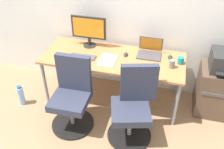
# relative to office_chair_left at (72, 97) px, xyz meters

# --- Properties ---
(ground_plane) EXTENTS (5.28, 5.28, 0.00)m
(ground_plane) POSITION_rel_office_chair_left_xyz_m (0.37, 0.58, -0.42)
(ground_plane) COLOR #9E7A56
(back_wall) EXTENTS (4.40, 0.04, 2.60)m
(back_wall) POSITION_rel_office_chair_left_xyz_m (0.37, 1.02, 0.88)
(back_wall) COLOR white
(back_wall) RESTS_ON ground
(desk) EXTENTS (1.86, 0.72, 0.70)m
(desk) POSITION_rel_office_chair_left_xyz_m (0.37, 0.58, 0.22)
(desk) COLOR #B77542
(desk) RESTS_ON ground
(office_chair_left) EXTENTS (0.54, 0.54, 0.94)m
(office_chair_left) POSITION_rel_office_chair_left_xyz_m (0.00, 0.00, 0.00)
(office_chair_left) COLOR black
(office_chair_left) RESTS_ON ground
(office_chair_right) EXTENTS (0.54, 0.54, 0.94)m
(office_chair_right) POSITION_rel_office_chair_left_xyz_m (0.76, -0.00, 0.00)
(office_chair_right) COLOR black
(office_chair_right) RESTS_ON ground
(side_cabinet) EXTENTS (0.53, 0.47, 0.67)m
(side_cabinet) POSITION_rel_office_chair_left_xyz_m (1.77, 0.68, -0.09)
(side_cabinet) COLOR brown
(side_cabinet) RESTS_ON ground
(water_bottle_on_floor) EXTENTS (0.09, 0.09, 0.31)m
(water_bottle_on_floor) POSITION_rel_office_chair_left_xyz_m (-0.85, 0.14, -0.28)
(water_bottle_on_floor) COLOR #8CBFF2
(water_bottle_on_floor) RESTS_ON ground
(desktop_monitor) EXTENTS (0.48, 0.18, 0.43)m
(desktop_monitor) POSITION_rel_office_chair_left_xyz_m (-0.02, 0.80, 0.53)
(desktop_monitor) COLOR #262626
(desktop_monitor) RESTS_ON desk
(open_laptop) EXTENTS (0.31, 0.27, 0.22)m
(open_laptop) POSITION_rel_office_chair_left_xyz_m (0.82, 0.77, 0.33)
(open_laptop) COLOR #4C4C51
(open_laptop) RESTS_ON desk
(keyboard_by_monitor) EXTENTS (0.34, 0.12, 0.02)m
(keyboard_by_monitor) POSITION_rel_office_chair_left_xyz_m (-0.01, 0.48, 0.29)
(keyboard_by_monitor) COLOR #515156
(keyboard_by_monitor) RESTS_ON desk
(keyboard_by_laptop) EXTENTS (0.34, 0.12, 0.02)m
(keyboard_by_laptop) POSITION_rel_office_chair_left_xyz_m (0.77, 0.38, 0.29)
(keyboard_by_laptop) COLOR #515156
(keyboard_by_laptop) RESTS_ON desk
(mouse_by_monitor) EXTENTS (0.06, 0.10, 0.03)m
(mouse_by_monitor) POSITION_rel_office_chair_left_xyz_m (0.52, 0.66, 0.29)
(mouse_by_monitor) COLOR #2D2D2D
(mouse_by_monitor) RESTS_ON desk
(mouse_by_laptop) EXTENTS (0.06, 0.10, 0.03)m
(mouse_by_laptop) POSITION_rel_office_chair_left_xyz_m (1.10, 0.74, 0.29)
(mouse_by_laptop) COLOR #2D2D2D
(mouse_by_laptop) RESTS_ON desk
(coffee_mug) EXTENTS (0.08, 0.08, 0.09)m
(coffee_mug) POSITION_rel_office_chair_left_xyz_m (1.23, 0.65, 0.32)
(coffee_mug) COLOR teal
(coffee_mug) RESTS_ON desk
(pen_cup) EXTENTS (0.07, 0.07, 0.10)m
(pen_cup) POSITION_rel_office_chair_left_xyz_m (1.13, 0.52, 0.33)
(pen_cup) COLOR slate
(pen_cup) RESTS_ON desk
(notebook) EXTENTS (0.21, 0.15, 0.03)m
(notebook) POSITION_rel_office_chair_left_xyz_m (0.02, 0.32, 0.29)
(notebook) COLOR teal
(notebook) RESTS_ON desk
(paper_pile) EXTENTS (0.21, 0.30, 0.01)m
(paper_pile) POSITION_rel_office_chair_left_xyz_m (0.33, 0.48, 0.28)
(paper_pile) COLOR white
(paper_pile) RESTS_ON desk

